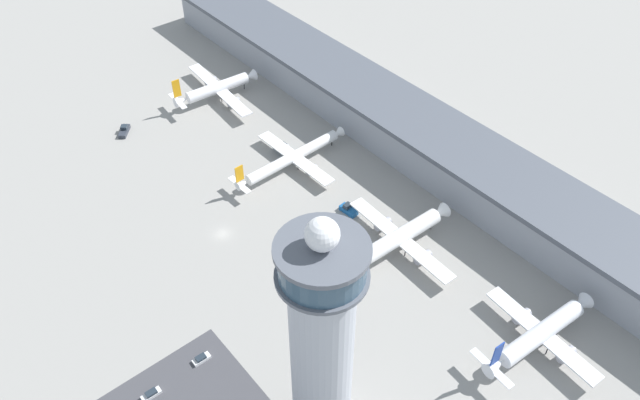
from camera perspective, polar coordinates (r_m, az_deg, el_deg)
ground_plane at (r=181.97m, az=-8.89°, el=-3.08°), size 1000.00×1000.00×0.00m
terminal_building at (r=210.70m, az=7.10°, el=7.02°), size 242.00×25.00×14.20m
control_tower at (r=118.91m, az=0.17°, el=-12.95°), size 16.04×16.04×62.46m
airplane_gate_alpha at (r=235.00m, az=-9.39°, el=10.04°), size 41.27×33.38×13.26m
airplane_gate_bravo at (r=200.24m, az=-2.53°, el=3.91°), size 33.86×43.22×10.99m
airplane_gate_charlie at (r=173.81m, az=7.16°, el=-3.47°), size 38.83×37.80×14.17m
airplane_gate_delta at (r=160.74m, az=19.50°, el=-11.46°), size 32.49×35.51×13.93m
service_truck_catering at (r=185.77m, az=2.61°, el=-0.88°), size 5.90×3.12×2.88m
service_truck_fuel at (r=226.53m, az=-17.46°, el=6.06°), size 6.78×6.41×2.53m
service_truck_baggage at (r=207.83m, az=-3.26°, el=4.63°), size 7.50×2.83×3.05m
car_yellow_taxi at (r=152.94m, az=-15.17°, el=-16.76°), size 1.85×4.68×1.45m
car_grey_coupe at (r=155.53m, az=-10.79°, el=-14.07°), size 1.93×4.44×1.45m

